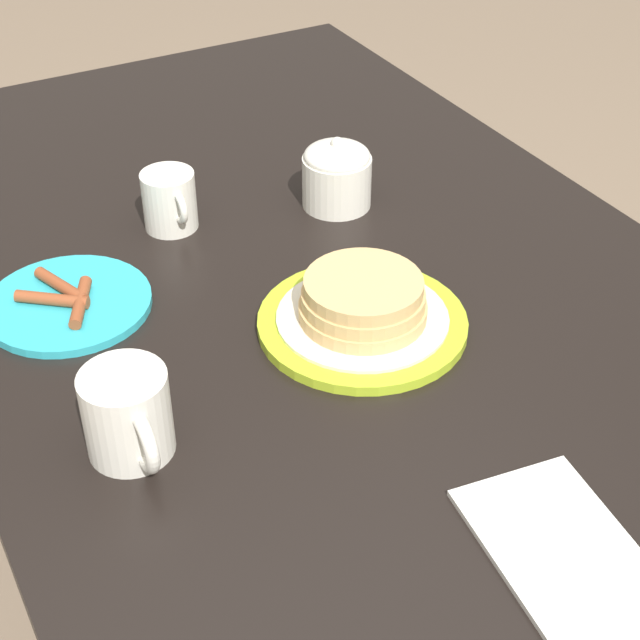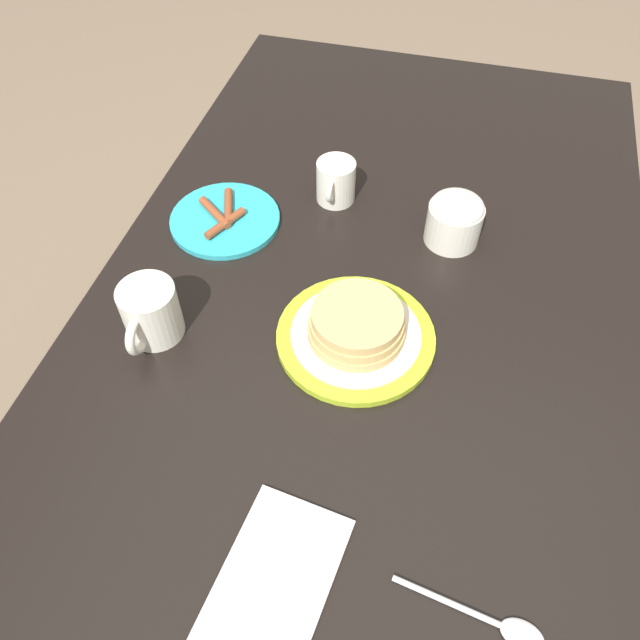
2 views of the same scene
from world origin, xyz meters
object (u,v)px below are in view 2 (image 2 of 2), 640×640
object	(u,v)px
coffee_mug	(150,313)
napkin	(274,582)
side_plate_bacon	(225,219)
creamer_pitcher	(336,180)
spoon	(496,623)
pancake_plate	(355,329)
sugar_bowl	(455,219)

from	to	relation	value
coffee_mug	napkin	xyz separation A→B (m)	(0.30, 0.28, -0.04)
side_plate_bacon	coffee_mug	distance (m)	0.26
creamer_pitcher	coffee_mug	bearing A→B (deg)	-26.84
coffee_mug	creamer_pitcher	bearing A→B (deg)	153.16
napkin	side_plate_bacon	bearing A→B (deg)	-154.59
side_plate_bacon	napkin	distance (m)	0.61
side_plate_bacon	napkin	world-z (taller)	side_plate_bacon
coffee_mug	creamer_pitcher	distance (m)	0.41
coffee_mug	spoon	size ratio (longest dim) A/B	0.67
spoon	coffee_mug	bearing A→B (deg)	-118.01
spoon	pancake_plate	bearing A→B (deg)	-145.40
sugar_bowl	spoon	xyz separation A→B (m)	(0.59, 0.12, -0.04)
pancake_plate	sugar_bowl	xyz separation A→B (m)	(-0.25, 0.11, 0.02)
coffee_mug	creamer_pitcher	xyz separation A→B (m)	(-0.36, 0.18, -0.01)
creamer_pitcher	side_plate_bacon	bearing A→B (deg)	-57.12
spoon	creamer_pitcher	bearing A→B (deg)	-152.32
pancake_plate	spoon	size ratio (longest dim) A/B	1.37
sugar_bowl	pancake_plate	bearing A→B (deg)	-23.80
pancake_plate	napkin	bearing A→B (deg)	-1.69
side_plate_bacon	napkin	bearing A→B (deg)	25.41
sugar_bowl	napkin	xyz separation A→B (m)	(0.60, -0.12, -0.04)
pancake_plate	coffee_mug	xyz separation A→B (m)	(0.06, -0.29, 0.02)
coffee_mug	spoon	world-z (taller)	coffee_mug
pancake_plate	sugar_bowl	distance (m)	0.27
side_plate_bacon	coffee_mug	size ratio (longest dim) A/B	1.65
coffee_mug	spoon	bearing A→B (deg)	61.99
creamer_pitcher	napkin	xyz separation A→B (m)	(0.66, 0.09, -0.04)
coffee_mug	creamer_pitcher	world-z (taller)	coffee_mug
side_plate_bacon	sugar_bowl	size ratio (longest dim) A/B	1.93
side_plate_bacon	spoon	world-z (taller)	side_plate_bacon
pancake_plate	coffee_mug	world-z (taller)	coffee_mug
coffee_mug	sugar_bowl	distance (m)	0.50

